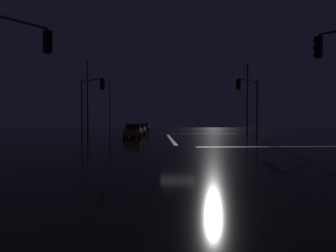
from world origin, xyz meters
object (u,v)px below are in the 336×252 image
Objects in this scene: sedan_white at (138,129)px; sedan_red at (144,127)px; sedan_blue at (140,128)px; traffic_signal_nw at (90,97)px; streetlamp_right_near at (247,94)px; traffic_signal_ne at (250,97)px; streetlamp_left_near at (88,92)px; sedan_orange at (133,131)px; streetlamp_left_far at (110,102)px.

sedan_white is 1.00× the size of sedan_red.
traffic_signal_nw is (-4.25, -14.93, 3.66)m from sedan_blue.
streetlamp_right_near reaches higher than sedan_white.
sedan_white is 15.40m from streetlamp_right_near.
streetlamp_right_near is (14.47, -2.30, 4.76)m from sedan_white.
streetlamp_left_near is at bearing 160.88° from traffic_signal_ne.
streetlamp_right_near is 20.77m from streetlamp_left_near.
traffic_signal_ne is at bearing -0.43° from traffic_signal_nw.
traffic_signal_nw is at bearing -142.47° from sedan_orange.
traffic_signal_nw is at bearing -105.88° from sedan_blue.
traffic_signal_ne is 0.66× the size of streetlamp_left_far.
traffic_signal_ne reaches higher than sedan_white.
streetlamp_left_far is at bearing 169.39° from sedan_red.
sedan_white is at bearing 170.96° from streetlamp_right_near.
streetlamp_left_far is (-1.88, 22.38, 1.15)m from traffic_signal_nw.
sedan_blue is at bearing -93.48° from sedan_red.
sedan_blue is 10.78m from streetlamp_left_far.
traffic_signal_nw is 0.66× the size of streetlamp_left_far.
streetlamp_right_near is at bearing -30.28° from sedan_blue.
sedan_blue is at bearing 74.12° from traffic_signal_nw.
sedan_white is at bearing 20.04° from streetlamp_left_near.
sedan_white is at bearing -90.91° from sedan_red.
streetlamp_left_near reaches higher than sedan_white.
sedan_red is at bearing 77.67° from traffic_signal_nw.
sedan_orange and sedan_blue have the same top height.
sedan_red is 0.45× the size of streetlamp_right_near.
streetlamp_left_near is at bearing 180.00° from streetlamp_right_near.
traffic_signal_nw is 0.67× the size of streetlamp_right_near.
streetlamp_right_near is 26.22m from streetlamp_left_far.
traffic_signal_nw is 0.66× the size of streetlamp_left_near.
sedan_orange is 6.45m from traffic_signal_nw.
streetlamp_left_near is (-18.77, 6.51, 1.13)m from traffic_signal_ne.
streetlamp_left_far is at bearing 107.67° from sedan_orange.
sedan_white is 0.67× the size of traffic_signal_ne.
traffic_signal_ne is at bearing -49.99° from sedan_blue.
traffic_signal_ne is 0.67× the size of streetlamp_right_near.
traffic_signal_ne is 6.89m from streetlamp_right_near.
traffic_signal_ne is at bearing -19.12° from streetlamp_left_near.
streetlamp_left_far is at bearing 94.80° from traffic_signal_nw.
sedan_blue is at bearing 91.66° from sedan_white.
traffic_signal_ne is 16.89m from traffic_signal_nw.
streetlamp_left_far reaches higher than sedan_blue.
sedan_white is 0.45× the size of streetlamp_right_near.
sedan_red is 0.44× the size of streetlamp_left_near.
traffic_signal_nw is 22.49m from streetlamp_left_far.
streetlamp_right_near is at bearing 72.86° from traffic_signal_ne.
streetlamp_left_far is at bearing 129.45° from sedan_blue.
sedan_white is 6.25m from sedan_blue.
traffic_signal_nw is (-4.43, -8.68, 3.66)m from sedan_white.
streetlamp_left_far reaches higher than sedan_orange.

